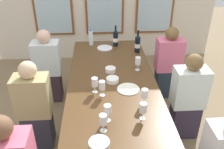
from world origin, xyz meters
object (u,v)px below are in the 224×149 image
at_px(tasting_bowl_1, 110,70).
at_px(wine_glass_5, 145,94).
at_px(wine_glass_1, 102,86).
at_px(wine_glass_6, 138,62).
at_px(wine_bottle_0, 116,38).
at_px(wine_bottle_1, 137,44).
at_px(tasting_bowl_0, 113,80).
at_px(white_plate_1, 105,48).
at_px(wine_glass_3, 103,120).
at_px(wine_glass_4, 143,109).
at_px(seated_person_5, 188,99).
at_px(wine_glass_2, 95,82).
at_px(white_plate_0, 128,89).
at_px(seated_person_1, 168,65).
at_px(seated_person_0, 48,68).
at_px(dining_table, 113,92).
at_px(wine_glass_0, 107,110).
at_px(seated_person_4, 35,108).
at_px(water_bottle, 91,38).

height_order(tasting_bowl_1, wine_glass_5, wine_glass_5).
bearing_deg(wine_glass_1, wine_glass_6, 49.23).
bearing_deg(wine_bottle_0, wine_bottle_1, -40.32).
height_order(tasting_bowl_0, wine_glass_1, wine_glass_1).
distance_m(white_plate_1, wine_glass_1, 1.23).
bearing_deg(wine_glass_3, white_plate_1, 87.28).
height_order(wine_glass_1, wine_glass_6, same).
bearing_deg(wine_bottle_1, tasting_bowl_0, -117.29).
distance_m(wine_glass_1, wine_glass_4, 0.54).
relative_size(tasting_bowl_0, wine_glass_1, 0.83).
distance_m(wine_glass_4, seated_person_5, 0.92).
bearing_deg(seated_person_5, tasting_bowl_0, 173.15).
bearing_deg(wine_glass_2, wine_glass_5, -26.82).
relative_size(tasting_bowl_1, wine_glass_5, 0.74).
xyz_separation_m(white_plate_1, wine_glass_3, (-0.08, -1.76, 0.12)).
xyz_separation_m(tasting_bowl_0, wine_glass_2, (-0.20, -0.20, 0.10)).
relative_size(white_plate_0, wine_glass_6, 1.42).
relative_size(wine_bottle_1, wine_glass_6, 1.87).
relative_size(white_plate_0, seated_person_1, 0.22).
relative_size(wine_bottle_0, seated_person_0, 0.29).
bearing_deg(dining_table, wine_glass_0, -99.29).
height_order(wine_glass_1, wine_glass_4, same).
bearing_deg(wine_glass_1, seated_person_4, 172.01).
relative_size(dining_table, seated_person_1, 2.45).
bearing_deg(dining_table, seated_person_5, 1.13).
bearing_deg(water_bottle, wine_glass_5, -70.76).
bearing_deg(seated_person_4, wine_bottle_0, 50.20).
relative_size(seated_person_1, seated_person_5, 1.00).
height_order(tasting_bowl_1, wine_glass_0, wine_glass_0).
xyz_separation_m(wine_glass_3, seated_person_0, (-0.75, 1.58, -0.34)).
relative_size(white_plate_0, wine_glass_5, 1.42).
distance_m(seated_person_4, seated_person_5, 1.77).
distance_m(wine_glass_5, seated_person_5, 0.76).
bearing_deg(wine_bottle_1, tasting_bowl_1, -127.16).
bearing_deg(wine_bottle_1, wine_glass_4, -96.90).
relative_size(dining_table, wine_glass_0, 15.64).
height_order(white_plate_1, tasting_bowl_0, tasting_bowl_0).
height_order(wine_bottle_1, tasting_bowl_0, wine_bottle_1).
distance_m(tasting_bowl_0, wine_glass_2, 0.30).
bearing_deg(wine_glass_6, water_bottle, 124.85).
bearing_deg(tasting_bowl_0, seated_person_1, 41.24).
height_order(dining_table, wine_glass_2, wine_glass_2).
height_order(wine_glass_0, wine_glass_4, same).
bearing_deg(seated_person_0, white_plate_0, -42.28).
bearing_deg(wine_glass_4, wine_glass_2, 132.75).
bearing_deg(wine_bottle_1, dining_table, -114.10).
relative_size(white_plate_0, water_bottle, 1.03).
height_order(tasting_bowl_0, seated_person_5, seated_person_5).
relative_size(tasting_bowl_1, wine_glass_4, 0.74).
relative_size(dining_table, wine_glass_2, 15.64).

